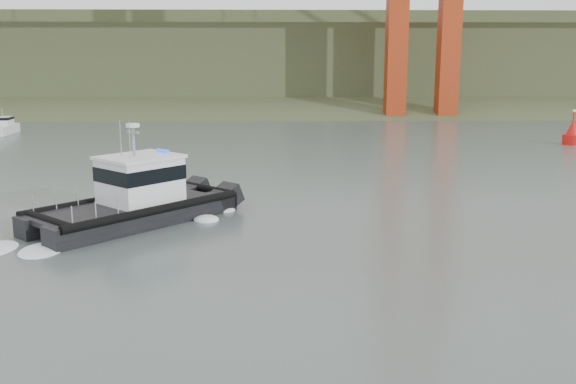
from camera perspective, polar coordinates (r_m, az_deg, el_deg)
name	(u,v)px	position (r m, az deg, el deg)	size (l,w,h in m)	color
ground	(301,297)	(25.99, 1.19, -9.32)	(400.00, 400.00, 0.00)	#485652
headlands	(275,67)	(149.71, -1.14, 11.06)	(500.00, 105.36, 27.12)	#3F502E
patrol_boat	(136,197)	(38.00, -13.38, -0.44)	(11.59, 11.92, 5.92)	black
motorboat	(4,127)	(87.39, -23.94, 5.29)	(2.22, 6.03, 3.28)	silver
nav_buoy	(572,135)	(76.63, 23.93, 4.67)	(1.94, 1.94, 4.04)	red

